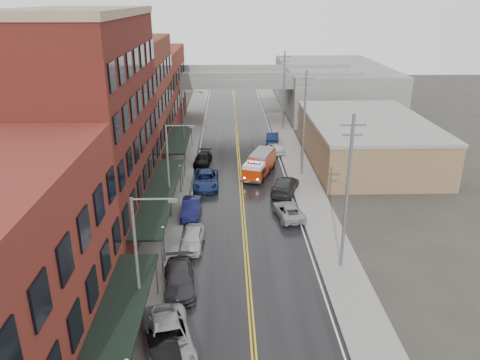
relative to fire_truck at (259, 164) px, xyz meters
name	(u,v)px	position (x,y,z in m)	size (l,w,h in m)	color
road	(241,192)	(-2.26, -5.09, -1.38)	(11.00, 160.00, 0.02)	black
sidewalk_left	(173,192)	(-9.56, -5.09, -1.31)	(3.00, 160.00, 0.15)	slate
sidewalk_right	(309,191)	(5.04, -5.09, -1.31)	(3.00, 160.00, 0.15)	slate
curb_left	(188,192)	(-7.91, -5.09, -1.31)	(0.30, 160.00, 0.15)	gray
curb_right	(294,191)	(3.39, -5.09, -1.31)	(0.30, 160.00, 0.15)	gray
brick_building_b	(87,128)	(-15.56, -12.09, 7.61)	(9.00, 20.00, 18.00)	#5B1E18
brick_building_c	(129,103)	(-15.56, 5.41, 6.11)	(9.00, 15.00, 15.00)	brown
brick_building_far	(151,89)	(-15.56, 22.91, 4.61)	(9.00, 20.00, 12.00)	maroon
tan_building	(366,142)	(13.74, 4.91, 1.11)	(14.00, 22.00, 5.00)	olive
right_far_block	(332,87)	(15.74, 34.91, 2.61)	(18.00, 30.00, 8.00)	slate
awning_0	(113,334)	(-9.75, -31.09, 1.60)	(2.60, 16.00, 3.09)	black
awning_1	(160,193)	(-9.75, -12.09, 1.60)	(2.60, 18.00, 3.09)	black
awning_2	(179,138)	(-9.75, 5.41, 1.60)	(2.60, 13.00, 3.09)	black
globe_lamp_1	(163,236)	(-8.66, -19.09, 0.93)	(0.44, 0.44, 3.12)	#59595B
globe_lamp_2	(180,172)	(-8.66, -5.09, 0.93)	(0.44, 0.44, 3.12)	#59595B
street_lamp_0	(141,258)	(-8.81, -27.09, 3.80)	(2.64, 0.22, 9.00)	#59595B
street_lamp_1	(171,166)	(-8.81, -11.09, 3.80)	(2.64, 0.22, 9.00)	#59595B
street_lamp_2	(185,122)	(-8.81, 4.91, 3.80)	(2.64, 0.22, 9.00)	#59595B
utility_pole_0	(347,191)	(4.94, -20.09, 4.92)	(1.80, 0.24, 12.00)	#59595B
utility_pole_1	(304,122)	(4.94, -0.09, 4.92)	(1.80, 0.24, 12.00)	#59595B
utility_pole_2	(284,90)	(4.94, 19.91, 4.92)	(1.80, 0.24, 12.00)	#59595B
overpass	(235,84)	(-2.26, 26.91, 4.60)	(40.00, 10.00, 7.50)	slate
fire_truck	(259,164)	(0.00, 0.00, 0.00)	(4.51, 7.34, 2.56)	#B52908
parked_car_left_1	(165,358)	(-7.26, -30.39, -0.62)	(1.61, 4.63, 1.52)	black
parked_car_left_2	(168,338)	(-7.26, -28.91, -0.55)	(2.79, 6.04, 1.68)	#92959A
parked_car_left_3	(180,279)	(-7.18, -22.61, -0.62)	(2.14, 5.26, 1.53)	#2A2A2D
parked_car_left_4	(192,239)	(-6.67, -16.67, -0.63)	(1.79, 4.46, 1.52)	#B7B7B7
parked_car_left_5	(191,208)	(-7.18, -10.71, -0.60)	(1.66, 4.75, 1.56)	black
parked_car_left_6	(206,180)	(-6.09, -3.41, -0.57)	(2.72, 5.89, 1.64)	navy
parked_car_left_7	(203,159)	(-6.75, 4.11, -0.71)	(1.89, 4.65, 1.35)	black
parked_car_right_0	(289,211)	(1.99, -11.29, -0.71)	(2.25, 4.89, 1.36)	gray
parked_car_right_1	(285,185)	(2.36, -5.29, -0.57)	(2.29, 5.64, 1.64)	#2B2A2D
parked_car_right_2	(276,148)	(2.74, 8.25, -0.70)	(1.62, 4.04, 1.38)	silver
parked_car_right_3	(273,138)	(2.74, 12.94, -0.59)	(1.69, 4.83, 1.59)	black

